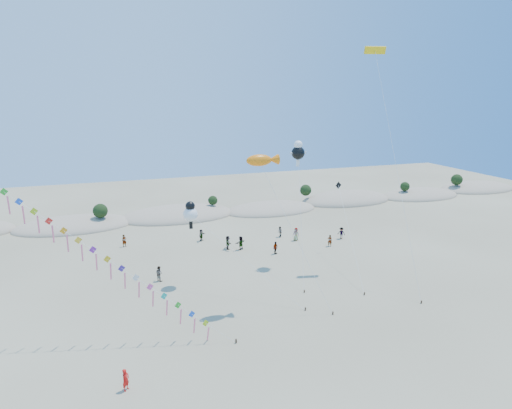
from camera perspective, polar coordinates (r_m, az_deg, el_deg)
The scene contains 10 objects.
ground at distance 32.24m, azimuth 3.04°, elevation -23.03°, with size 160.00×160.00×0.00m, color #7F7558.
dune_ridge at distance 72.35m, azimuth -9.51°, elevation -1.44°, with size 145.30×11.49×5.57m.
kite_train at distance 37.08m, azimuth -26.48°, elevation -1.70°, with size 26.23×10.89×20.02m.
fish_kite at distance 38.64m, azimuth 0.91°, elevation 5.90°, with size 6.86×5.19×14.45m.
cartoon_kite_low at distance 44.79m, azimuth -8.72°, elevation -1.10°, with size 9.59×10.48×8.98m.
cartoon_kite_high at distance 49.65m, azimuth 5.63°, elevation 7.05°, with size 3.83×9.34×14.57m.
parafoil_kite at distance 51.42m, azimuth 15.68°, elevation 18.69°, with size 2.42×12.88×24.81m.
dark_kite at distance 52.24m, azimuth 11.75°, elevation -0.96°, with size 4.52×13.37×8.95m.
flyer_foreground at distance 32.64m, azimuth -16.98°, elevation -21.44°, with size 0.58×0.38×1.60m, color red.
beachgoers at distance 56.64m, azimuth -0.97°, elevation -4.93°, with size 29.93×13.28×1.82m.
Camera 1 is at (-9.71, -23.71, 19.57)m, focal length 30.00 mm.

